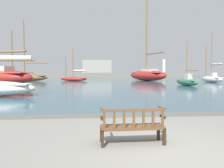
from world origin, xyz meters
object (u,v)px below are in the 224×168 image
Objects in this scene: park_bench at (132,125)px; sailboat_centre_channel at (187,81)px; sailboat_outer_starboard at (212,78)px; sailboat_nearest_port at (74,78)px; sailboat_nearest_starboard at (26,77)px; sailboat_mid_port at (147,74)px.

sailboat_centre_channel reaches higher than park_bench.
sailboat_nearest_port is at bearing 162.95° from sailboat_outer_starboard.
sailboat_nearest_starboard is at bearing 147.78° from sailboat_centre_channel.
sailboat_nearest_starboard is (-23.78, -0.57, -0.40)m from sailboat_mid_port.
sailboat_nearest_starboard is 1.34× the size of sailboat_outer_starboard.
sailboat_mid_port is (-1.17, 16.30, 0.75)m from sailboat_centre_channel.
park_bench is 0.14× the size of sailboat_nearest_starboard.
sailboat_outer_starboard is at bearing -17.05° from sailboat_nearest_port.
sailboat_centre_channel is at bearing 63.12° from park_bench.
park_bench is 0.25× the size of sailboat_nearest_port.
park_bench is at bearing -69.73° from sailboat_nearest_starboard.
sailboat_nearest_port is (-15.86, 15.88, -0.01)m from sailboat_centre_channel.
sailboat_nearest_starboard is 33.87m from sailboat_outer_starboard.
sailboat_centre_channel is at bearing -133.70° from sailboat_outer_starboard.
sailboat_centre_channel is 0.34× the size of sailboat_mid_port.
park_bench is 0.10× the size of sailboat_mid_port.
sailboat_outer_starboard is at bearing -39.86° from sailboat_mid_port.
sailboat_nearest_starboard reaches higher than sailboat_centre_channel.
sailboat_centre_channel is 11.78m from sailboat_outer_starboard.
sailboat_nearest_starboard is (-13.88, 37.58, 0.51)m from park_bench.
sailboat_centre_channel is 0.67× the size of sailboat_outer_starboard.
sailboat_centre_channel is at bearing -45.03° from sailboat_nearest_port.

